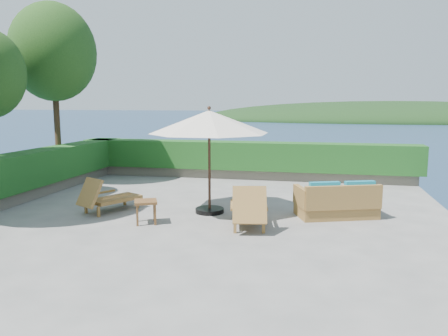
% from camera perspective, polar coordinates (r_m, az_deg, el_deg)
% --- Properties ---
extents(ground, '(12.00, 12.00, 0.00)m').
position_cam_1_polar(ground, '(10.78, -2.47, -6.35)').
color(ground, gray).
rests_on(ground, ground).
extents(foundation, '(12.00, 12.00, 3.00)m').
position_cam_1_polar(foundation, '(11.28, -2.42, -13.99)').
color(foundation, '#524941').
rests_on(foundation, ocean).
extents(ocean, '(600.00, 600.00, 0.00)m').
position_cam_1_polar(ocean, '(11.91, -2.37, -20.44)').
color(ocean, '#172B49').
rests_on(ocean, ground).
extents(offshore_island, '(126.00, 57.60, 12.60)m').
position_cam_1_polar(offshore_island, '(151.84, 20.76, 5.82)').
color(offshore_island, black).
rests_on(offshore_island, ocean).
extents(planter_wall_far, '(12.00, 0.60, 0.36)m').
position_cam_1_polar(planter_wall_far, '(16.11, 2.56, -0.72)').
color(planter_wall_far, '#746C5C').
rests_on(planter_wall_far, ground).
extents(planter_wall_left, '(0.60, 12.00, 0.36)m').
position_cam_1_polar(planter_wall_left, '(13.28, -26.60, -3.63)').
color(planter_wall_left, '#746C5C').
rests_on(planter_wall_left, ground).
extents(hedge_far, '(12.40, 0.90, 1.00)m').
position_cam_1_polar(hedge_far, '(16.02, 2.58, 1.65)').
color(hedge_far, '#144617').
rests_on(hedge_far, planter_wall_far).
extents(hedge_left, '(0.90, 12.40, 1.00)m').
position_cam_1_polar(hedge_left, '(13.17, -26.80, -0.78)').
color(hedge_left, '#144617').
rests_on(hedge_left, planter_wall_left).
extents(tree_far, '(2.80, 2.80, 6.03)m').
position_cam_1_polar(tree_far, '(15.93, -21.43, 13.85)').
color(tree_far, '#3E2C18').
rests_on(tree_far, ground).
extents(patio_umbrella, '(3.94, 3.94, 2.69)m').
position_cam_1_polar(patio_umbrella, '(10.82, -1.95, 5.89)').
color(patio_umbrella, black).
rests_on(patio_umbrella, ground).
extents(lounge_left, '(1.33, 1.71, 0.92)m').
position_cam_1_polar(lounge_left, '(11.54, -15.02, -3.69)').
color(lounge_left, olive).
rests_on(lounge_left, ground).
extents(lounge_right, '(1.04, 1.87, 1.02)m').
position_cam_1_polar(lounge_right, '(9.83, 3.23, -5.28)').
color(lounge_right, olive).
rests_on(lounge_right, ground).
extents(side_table, '(0.67, 0.67, 0.54)m').
position_cam_1_polar(side_table, '(10.25, -10.18, -4.72)').
color(side_table, brown).
rests_on(side_table, ground).
extents(wicker_loveseat, '(2.11, 1.56, 0.93)m').
position_cam_1_polar(wicker_loveseat, '(11.00, 14.56, -4.40)').
color(wicker_loveseat, olive).
rests_on(wicker_loveseat, ground).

